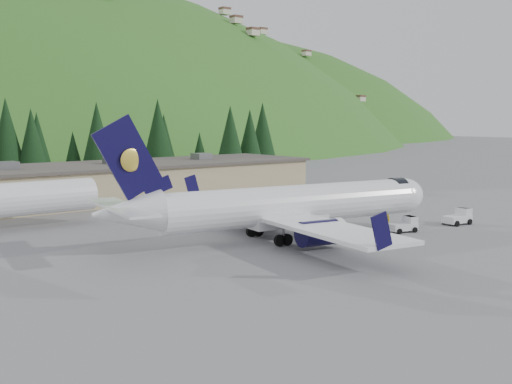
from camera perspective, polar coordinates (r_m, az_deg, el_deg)
The scene contains 8 objects.
ground at distance 62.90m, azimuth 3.46°, elevation -4.12°, with size 600.00×600.00×0.00m, color slate.
airliner at distance 61.81m, azimuth 2.66°, elevation -1.29°, with size 36.18×34.12×12.03m.
baggage_tug_a at distance 67.84m, azimuth 13.07°, elevation -2.88°, with size 3.23×2.31×1.59m.
baggage_tug_b at distance 74.20m, azimuth 17.58°, elevation -2.14°, with size 3.39×2.19×1.75m.
terminal_building at distance 91.66m, azimuth -15.24°, elevation 0.73°, with size 71.00×17.00×6.10m.
ramp_worker at distance 71.92m, azimuth 11.65°, elevation -2.17°, with size 0.63×0.41×1.73m, color yellow.
tree_line at distance 112.42m, azimuth -20.26°, elevation 4.15°, with size 112.49×16.89×14.17m.
hills at distance 286.23m, azimuth -17.91°, elevation -12.92°, with size 614.00×330.00×300.00m.
Camera 1 is at (-41.87, -45.42, 11.82)m, focal length 45.00 mm.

